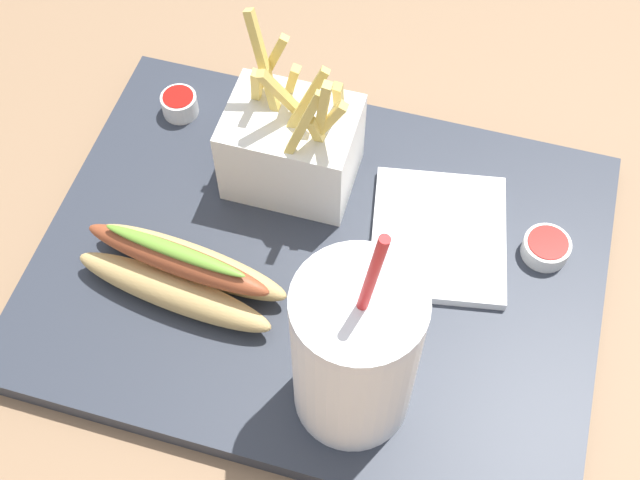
% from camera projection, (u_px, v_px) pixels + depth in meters
% --- Properties ---
extents(ground_plane, '(2.40, 2.40, 0.02)m').
position_uv_depth(ground_plane, '(320.00, 277.00, 0.72)').
color(ground_plane, '#8C6B4C').
extents(food_tray, '(0.46, 0.35, 0.02)m').
position_uv_depth(food_tray, '(320.00, 265.00, 0.70)').
color(food_tray, '#2D333D').
rests_on(food_tray, ground_plane).
extents(soda_cup, '(0.09, 0.09, 0.22)m').
position_uv_depth(soda_cup, '(355.00, 354.00, 0.57)').
color(soda_cup, white).
rests_on(soda_cup, food_tray).
extents(fries_basket, '(0.11, 0.08, 0.16)m').
position_uv_depth(fries_basket, '(292.00, 146.00, 0.70)').
color(fries_basket, white).
rests_on(fries_basket, food_tray).
extents(hot_dog_1, '(0.18, 0.08, 0.06)m').
position_uv_depth(hot_dog_1, '(181.00, 272.00, 0.66)').
color(hot_dog_1, tan).
rests_on(hot_dog_1, food_tray).
extents(ketchup_cup_1, '(0.03, 0.03, 0.02)m').
position_uv_depth(ketchup_cup_1, '(179.00, 103.00, 0.77)').
color(ketchup_cup_1, white).
rests_on(ketchup_cup_1, food_tray).
extents(ketchup_cup_2, '(0.04, 0.04, 0.02)m').
position_uv_depth(ketchup_cup_2, '(546.00, 247.00, 0.69)').
color(ketchup_cup_2, white).
rests_on(ketchup_cup_2, food_tray).
extents(napkin_stack, '(0.13, 0.14, 0.01)m').
position_uv_depth(napkin_stack, '(439.00, 236.00, 0.70)').
color(napkin_stack, white).
rests_on(napkin_stack, food_tray).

